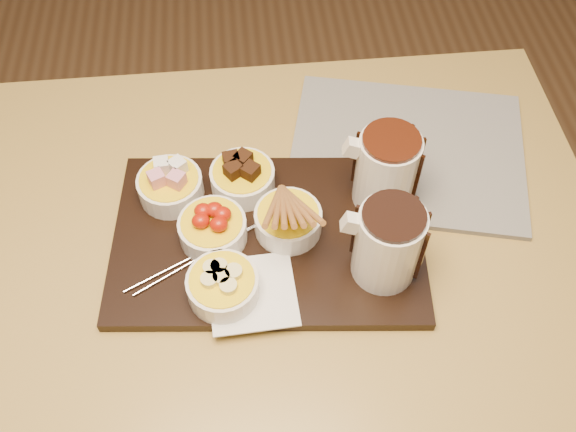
{
  "coord_description": "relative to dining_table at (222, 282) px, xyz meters",
  "views": [
    {
      "loc": [
        0.06,
        -0.53,
        1.56
      ],
      "look_at": [
        0.11,
        0.01,
        0.81
      ],
      "focal_mm": 40.0,
      "sensor_mm": 36.0,
      "label": 1
    }
  ],
  "objects": [
    {
      "name": "ground",
      "position": [
        0.0,
        0.0,
        -0.65
      ],
      "size": [
        5.0,
        5.0,
        0.0
      ],
      "primitive_type": "plane",
      "color": "brown",
      "rests_on": "ground"
    },
    {
      "name": "dining_table",
      "position": [
        0.0,
        0.0,
        0.0
      ],
      "size": [
        1.2,
        0.8,
        0.75
      ],
      "color": "#A7893E",
      "rests_on": "ground"
    },
    {
      "name": "serving_board",
      "position": [
        0.08,
        0.01,
        0.11
      ],
      "size": [
        0.49,
        0.34,
        0.02
      ],
      "primitive_type": "cube",
      "rotation": [
        0.0,
        0.0,
        -0.09
      ],
      "color": "black",
      "rests_on": "dining_table"
    },
    {
      "name": "napkin",
      "position": [
        0.05,
        -0.09,
        0.12
      ],
      "size": [
        0.13,
        0.13,
        0.0
      ],
      "primitive_type": "cube",
      "rotation": [
        0.0,
        0.0,
        0.05
      ],
      "color": "white",
      "rests_on": "serving_board"
    },
    {
      "name": "bowl_marshmallows",
      "position": [
        -0.06,
        0.1,
        0.14
      ],
      "size": [
        0.1,
        0.1,
        0.04
      ],
      "primitive_type": "cylinder",
      "color": "white",
      "rests_on": "serving_board"
    },
    {
      "name": "bowl_cake",
      "position": [
        0.05,
        0.1,
        0.14
      ],
      "size": [
        0.1,
        0.1,
        0.04
      ],
      "primitive_type": "cylinder",
      "color": "white",
      "rests_on": "serving_board"
    },
    {
      "name": "bowl_strawberries",
      "position": [
        -0.0,
        0.01,
        0.14
      ],
      "size": [
        0.1,
        0.1,
        0.04
      ],
      "primitive_type": "cylinder",
      "color": "white",
      "rests_on": "serving_board"
    },
    {
      "name": "bowl_biscotti",
      "position": [
        0.11,
        0.01,
        0.14
      ],
      "size": [
        0.1,
        0.1,
        0.04
      ],
      "primitive_type": "cylinder",
      "color": "white",
      "rests_on": "serving_board"
    },
    {
      "name": "bowl_bananas",
      "position": [
        0.01,
        -0.09,
        0.14
      ],
      "size": [
        0.1,
        0.1,
        0.04
      ],
      "primitive_type": "cylinder",
      "color": "white",
      "rests_on": "serving_board"
    },
    {
      "name": "pitcher_dark_chocolate",
      "position": [
        0.24,
        -0.07,
        0.18
      ],
      "size": [
        0.1,
        0.1,
        0.13
      ],
      "primitive_type": "cylinder",
      "rotation": [
        0.0,
        0.0,
        -0.09
      ],
      "color": "silver",
      "rests_on": "serving_board"
    },
    {
      "name": "pitcher_milk_chocolate",
      "position": [
        0.26,
        0.06,
        0.18
      ],
      "size": [
        0.1,
        0.1,
        0.13
      ],
      "primitive_type": "cylinder",
      "rotation": [
        0.0,
        0.0,
        -0.09
      ],
      "color": "silver",
      "rests_on": "serving_board"
    },
    {
      "name": "fondue_skewers",
      "position": [
        -0.01,
        -0.01,
        0.12
      ],
      "size": [
        0.14,
        0.25,
        0.01
      ],
      "primitive_type": null,
      "rotation": [
        0.0,
        0.0,
        -1.11
      ],
      "color": "silver",
      "rests_on": "serving_board"
    },
    {
      "name": "newspaper",
      "position": [
        0.32,
        0.16,
        0.1
      ],
      "size": [
        0.44,
        0.39,
        0.01
      ],
      "primitive_type": "cube",
      "rotation": [
        0.0,
        0.0,
        -0.24
      ],
      "color": "beige",
      "rests_on": "dining_table"
    }
  ]
}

